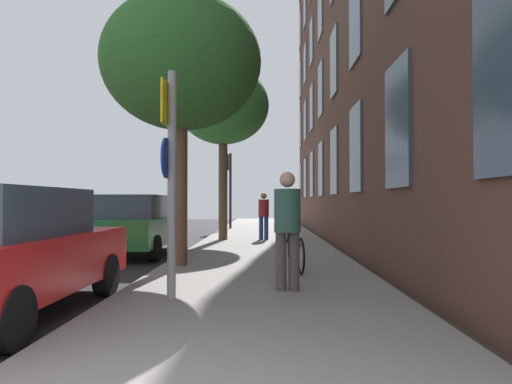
{
  "coord_description": "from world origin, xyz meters",
  "views": [
    {
      "loc": [
        1.19,
        -2.22,
        1.46
      ],
      "look_at": [
        0.95,
        9.8,
        1.71
      ],
      "focal_mm": 32.39,
      "sensor_mm": 36.0,
      "label": 1
    }
  ],
  "objects_px": {
    "tree_near": "(182,63)",
    "car_0": "(3,251)",
    "pedestrian_1": "(264,213)",
    "bicycle_0": "(296,251)",
    "tree_far": "(223,106)",
    "bicycle_1": "(283,231)",
    "traffic_light": "(228,177)",
    "pedestrian_0": "(287,222)",
    "sign_post": "(170,167)",
    "bicycle_2": "(288,226)",
    "car_1": "(138,224)"
  },
  "relations": [
    {
      "from": "pedestrian_1",
      "to": "sign_post",
      "type": "bearing_deg",
      "value": -97.26
    },
    {
      "from": "bicycle_2",
      "to": "car_1",
      "type": "distance_m",
      "value": 6.96
    },
    {
      "from": "pedestrian_1",
      "to": "bicycle_2",
      "type": "bearing_deg",
      "value": 60.53
    },
    {
      "from": "sign_post",
      "to": "car_0",
      "type": "relative_size",
      "value": 0.76
    },
    {
      "from": "bicycle_0",
      "to": "pedestrian_0",
      "type": "bearing_deg",
      "value": -97.29
    },
    {
      "from": "traffic_light",
      "to": "bicycle_1",
      "type": "distance_m",
      "value": 8.49
    },
    {
      "from": "traffic_light",
      "to": "pedestrian_0",
      "type": "xyz_separation_m",
      "value": [
        2.18,
        -16.03,
        -1.55
      ]
    },
    {
      "from": "bicycle_0",
      "to": "bicycle_1",
      "type": "distance_m",
      "value": 6.15
    },
    {
      "from": "bicycle_2",
      "to": "pedestrian_1",
      "type": "distance_m",
      "value": 1.96
    },
    {
      "from": "bicycle_1",
      "to": "bicycle_2",
      "type": "distance_m",
      "value": 2.75
    },
    {
      "from": "sign_post",
      "to": "traffic_light",
      "type": "xyz_separation_m",
      "value": [
        -0.53,
        16.65,
        0.76
      ]
    },
    {
      "from": "tree_near",
      "to": "bicycle_0",
      "type": "bearing_deg",
      "value": -16.19
    },
    {
      "from": "sign_post",
      "to": "tree_far",
      "type": "relative_size",
      "value": 0.51
    },
    {
      "from": "bicycle_1",
      "to": "sign_post",
      "type": "bearing_deg",
      "value": -102.09
    },
    {
      "from": "tree_near",
      "to": "car_0",
      "type": "relative_size",
      "value": 1.38
    },
    {
      "from": "tree_far",
      "to": "car_0",
      "type": "height_order",
      "value": "tree_far"
    },
    {
      "from": "bicycle_0",
      "to": "tree_near",
      "type": "bearing_deg",
      "value": 163.81
    },
    {
      "from": "bicycle_0",
      "to": "pedestrian_0",
      "type": "xyz_separation_m",
      "value": [
        -0.26,
        -2.03,
        0.64
      ]
    },
    {
      "from": "tree_near",
      "to": "pedestrian_0",
      "type": "bearing_deg",
      "value": -52.18
    },
    {
      "from": "tree_far",
      "to": "pedestrian_0",
      "type": "xyz_separation_m",
      "value": [
        1.83,
        -9.3,
        -3.7
      ]
    },
    {
      "from": "tree_near",
      "to": "sign_post",
      "type": "bearing_deg",
      "value": -82.22
    },
    {
      "from": "bicycle_0",
      "to": "car_1",
      "type": "distance_m",
      "value": 5.31
    },
    {
      "from": "traffic_light",
      "to": "tree_far",
      "type": "relative_size",
      "value": 0.61
    },
    {
      "from": "bicycle_0",
      "to": "car_0",
      "type": "xyz_separation_m",
      "value": [
        -3.85,
        -3.33,
        0.34
      ]
    },
    {
      "from": "traffic_light",
      "to": "pedestrian_0",
      "type": "height_order",
      "value": "traffic_light"
    },
    {
      "from": "bicycle_0",
      "to": "bicycle_2",
      "type": "height_order",
      "value": "bicycle_0"
    },
    {
      "from": "pedestrian_1",
      "to": "tree_far",
      "type": "bearing_deg",
      "value": 179.39
    },
    {
      "from": "bicycle_0",
      "to": "pedestrian_0",
      "type": "relative_size",
      "value": 0.97
    },
    {
      "from": "tree_near",
      "to": "pedestrian_0",
      "type": "height_order",
      "value": "tree_near"
    },
    {
      "from": "tree_far",
      "to": "sign_post",
      "type": "bearing_deg",
      "value": -88.98
    },
    {
      "from": "tree_far",
      "to": "pedestrian_0",
      "type": "height_order",
      "value": "tree_far"
    },
    {
      "from": "bicycle_0",
      "to": "traffic_light",
      "type": "bearing_deg",
      "value": 99.88
    },
    {
      "from": "car_1",
      "to": "sign_post",
      "type": "bearing_deg",
      "value": -70.7
    },
    {
      "from": "sign_post",
      "to": "pedestrian_0",
      "type": "distance_m",
      "value": 1.93
    },
    {
      "from": "bicycle_1",
      "to": "bicycle_2",
      "type": "bearing_deg",
      "value": 83.78
    },
    {
      "from": "traffic_light",
      "to": "pedestrian_0",
      "type": "distance_m",
      "value": 16.25
    },
    {
      "from": "bicycle_1",
      "to": "bicycle_0",
      "type": "bearing_deg",
      "value": -89.75
    },
    {
      "from": "bicycle_2",
      "to": "car_0",
      "type": "height_order",
      "value": "car_0"
    },
    {
      "from": "bicycle_1",
      "to": "pedestrian_1",
      "type": "height_order",
      "value": "pedestrian_1"
    },
    {
      "from": "tree_near",
      "to": "bicycle_0",
      "type": "distance_m",
      "value": 4.61
    },
    {
      "from": "pedestrian_1",
      "to": "car_0",
      "type": "height_order",
      "value": "pedestrian_1"
    },
    {
      "from": "car_0",
      "to": "car_1",
      "type": "relative_size",
      "value": 0.95
    },
    {
      "from": "sign_post",
      "to": "car_0",
      "type": "xyz_separation_m",
      "value": [
        -1.94,
        -0.68,
        -1.09
      ]
    },
    {
      "from": "bicycle_0",
      "to": "pedestrian_0",
      "type": "height_order",
      "value": "pedestrian_0"
    },
    {
      "from": "bicycle_1",
      "to": "pedestrian_1",
      "type": "bearing_deg",
      "value": 119.49
    },
    {
      "from": "tree_near",
      "to": "bicycle_2",
      "type": "distance_m",
      "value": 9.45
    },
    {
      "from": "sign_post",
      "to": "bicycle_0",
      "type": "bearing_deg",
      "value": 54.2
    },
    {
      "from": "tree_far",
      "to": "bicycle_1",
      "type": "xyz_separation_m",
      "value": [
        2.06,
        -1.12,
        -4.33
      ]
    },
    {
      "from": "traffic_light",
      "to": "car_0",
      "type": "bearing_deg",
      "value": -94.66
    },
    {
      "from": "traffic_light",
      "to": "pedestrian_0",
      "type": "relative_size",
      "value": 2.1
    }
  ]
}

